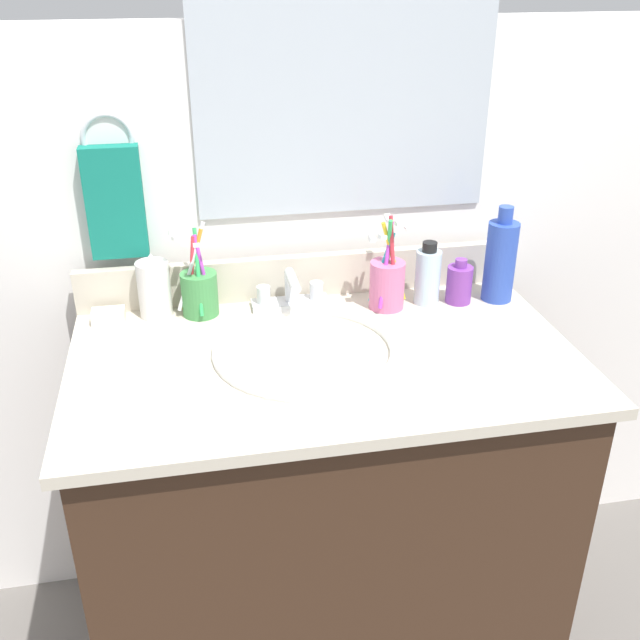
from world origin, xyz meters
TOP-DOWN VIEW (x-y plane):
  - vanity_cabinet at (0.00, 0.00)m, footprint 0.88×0.50m
  - countertop at (0.00, 0.00)m, footprint 0.92×0.55m
  - backsplash at (0.00, 0.26)m, footprint 0.92×0.02m
  - back_wall at (0.00, 0.32)m, footprint 2.02×0.04m
  - mirror_panel at (0.10, 0.30)m, footprint 0.60×0.01m
  - towel_ring at (-0.36, 0.30)m, footprint 0.10×0.01m
  - hand_towel at (-0.36, 0.28)m, footprint 0.11×0.04m
  - sink_basin at (-0.03, 0.01)m, footprint 0.35×0.35m
  - faucet at (-0.03, 0.21)m, footprint 0.16×0.10m
  - bottle_cream_purple at (0.32, 0.17)m, footprint 0.05×0.05m
  - bottle_lotion_white at (-0.30, 0.22)m, footprint 0.06×0.06m
  - bottle_shampoo_blue at (0.40, 0.16)m, footprint 0.06×0.06m
  - bottle_gel_clear at (0.25, 0.18)m, footprint 0.05×0.05m
  - cup_pink at (0.16, 0.17)m, footprint 0.08×0.09m
  - cup_green at (-0.21, 0.21)m, footprint 0.09×0.09m
  - soap_bar at (-0.39, 0.21)m, footprint 0.06×0.04m

SIDE VIEW (x-z plane):
  - vanity_cabinet at x=0.00m, z-range 0.00..0.73m
  - back_wall at x=0.00m, z-range 0.00..1.30m
  - sink_basin at x=-0.03m, z-range 0.67..0.78m
  - countertop at x=0.00m, z-range 0.73..0.75m
  - soap_bar at x=-0.39m, z-range 0.75..0.78m
  - faucet at x=-0.03m, z-range 0.74..0.82m
  - bottle_cream_purple at x=0.32m, z-range 0.75..0.84m
  - backsplash at x=0.00m, z-range 0.75..0.84m
  - cup_green at x=-0.21m, z-range 0.71..0.90m
  - cup_pink at x=0.16m, z-range 0.71..0.91m
  - bottle_lotion_white at x=-0.30m, z-range 0.75..0.88m
  - bottle_gel_clear at x=0.25m, z-range 0.75..0.88m
  - bottle_shampoo_blue at x=0.40m, z-range 0.74..0.94m
  - hand_towel at x=-0.36m, z-range 0.86..1.08m
  - towel_ring at x=-0.36m, z-range 1.04..1.14m
  - mirror_panel at x=0.10m, z-range 0.92..1.48m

